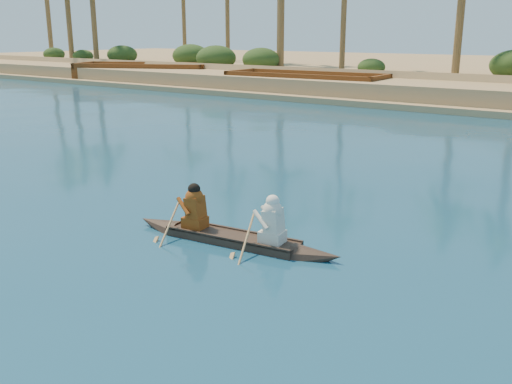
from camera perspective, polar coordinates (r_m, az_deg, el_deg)
The scene contains 5 objects.
ground at distance 12.97m, azimuth -9.56°, elevation -3.53°, with size 160.00×160.00×0.00m, color #0B324B.
shrub_cluster at distance 41.08m, azimuth 23.91°, elevation 10.12°, with size 100.00×6.00×2.40m, color #1D3412, non-canonical shape.
canoe at distance 11.83m, azimuth -2.39°, elevation -3.90°, with size 4.86×1.23×1.33m.
barge_left at distance 52.14m, azimuth -11.11°, elevation 11.47°, with size 12.39×8.48×1.97m.
barge_mid at distance 40.38m, azimuth 4.90°, elevation 10.52°, with size 11.36×4.30×1.86m.
Camera 1 is at (8.85, -8.50, 4.21)m, focal length 40.00 mm.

